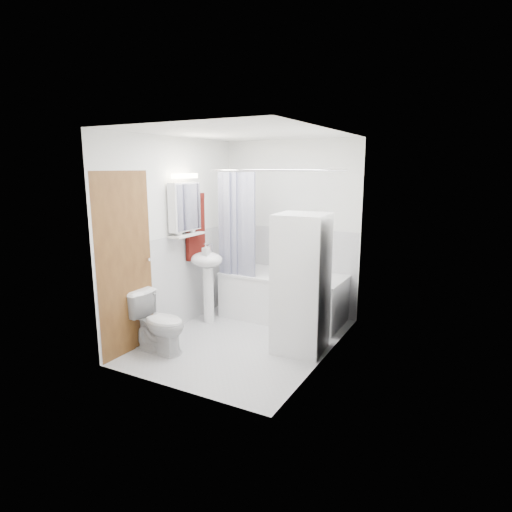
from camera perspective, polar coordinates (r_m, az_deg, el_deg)
The scene contains 20 objects.
floor at distance 5.23m, azimuth -1.52°, elevation -11.16°, with size 2.60×2.60×0.00m, color silver.
room_walls at distance 4.84m, azimuth -1.62°, elevation 5.27°, with size 2.60×2.60×2.60m.
wainscot at distance 5.27m, azimuth 0.03°, elevation -4.04°, with size 1.98×2.58×2.58m.
door at distance 5.04m, azimuth -14.16°, elevation -0.44°, with size 0.05×2.00×2.00m.
bathtub at distance 5.84m, azimuth 3.67°, elevation -5.07°, with size 1.64×0.78×0.62m.
tub_spout at distance 5.92m, azimuth 6.85°, elevation 1.07°, with size 0.04×0.04×0.12m, color silver.
curtain_rod at distance 5.30m, azimuth 2.40°, elevation 11.38°, with size 0.02×0.02×1.82m, color silver.
shower_curtain at distance 5.61m, azimuth -2.61°, elevation 3.71°, with size 0.55×0.02×1.45m.
sink at distance 5.66m, azimuth -6.54°, elevation -1.93°, with size 0.44×0.37×1.04m.
medicine_cabinet at distance 5.42m, azimuth -9.46°, elevation 6.64°, with size 0.13×0.50×0.71m.
shelf at distance 5.46m, azimuth -9.21°, elevation 2.81°, with size 0.18×0.54×0.03m, color silver.
shower_caddy at distance 5.86m, azimuth 7.31°, elevation 2.98°, with size 0.22×0.06×0.02m, color silver.
towel at distance 5.67m, azimuth -8.09°, elevation 4.04°, with size 0.07×0.36×0.88m.
washer_dryer at distance 4.76m, azimuth 6.01°, elevation -3.67°, with size 0.59×0.59×1.55m.
toilet at distance 4.95m, azimuth -12.87°, elevation -8.67°, with size 0.38×0.68×0.66m, color white.
soap_pump at distance 5.51m, azimuth -6.69°, elevation 0.33°, with size 0.08×0.17×0.08m, color gray.
shelf_bottle at distance 5.33m, azimuth -10.20°, elevation 3.09°, with size 0.07×0.18×0.07m, color gray.
shelf_cup at distance 5.54m, azimuth -8.47°, elevation 3.63°, with size 0.10×0.09×0.10m, color gray.
shampoo_a at distance 5.84m, azimuth 7.50°, elevation 3.70°, with size 0.13×0.17×0.13m, color gray.
shampoo_b at distance 5.81m, azimuth 8.60°, elevation 3.37°, with size 0.08×0.21×0.08m, color #2A67AB.
Camera 1 is at (2.41, -4.17, 2.03)m, focal length 30.00 mm.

